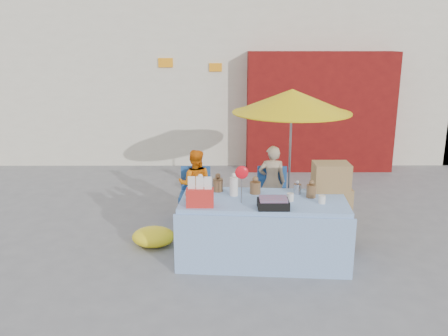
{
  "coord_description": "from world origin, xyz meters",
  "views": [
    {
      "loc": [
        0.05,
        -6.18,
        2.84
      ],
      "look_at": [
        0.07,
        0.6,
        1.0
      ],
      "focal_mm": 38.0,
      "sensor_mm": 36.0,
      "label": 1
    }
  ],
  "objects_px": {
    "market_table": "(262,228)",
    "chair_right": "(272,205)",
    "vendor_orange": "(195,184)",
    "box_stack": "(330,209)",
    "umbrella": "(292,102)",
    "vendor_beige": "(272,182)",
    "chair_left": "(195,205)"
  },
  "relations": [
    {
      "from": "chair_right",
      "to": "vendor_beige",
      "type": "bearing_deg",
      "value": 91.87
    },
    {
      "from": "market_table",
      "to": "umbrella",
      "type": "relative_size",
      "value": 1.09
    },
    {
      "from": "chair_left",
      "to": "box_stack",
      "type": "distance_m",
      "value": 2.22
    },
    {
      "from": "chair_left",
      "to": "box_stack",
      "type": "xyz_separation_m",
      "value": [
        1.94,
        -1.03,
        0.31
      ]
    },
    {
      "from": "market_table",
      "to": "vendor_orange",
      "type": "xyz_separation_m",
      "value": [
        -0.97,
        1.55,
        0.14
      ]
    },
    {
      "from": "vendor_beige",
      "to": "umbrella",
      "type": "bearing_deg",
      "value": -151.76
    },
    {
      "from": "vendor_orange",
      "to": "umbrella",
      "type": "relative_size",
      "value": 0.55
    },
    {
      "from": "chair_left",
      "to": "chair_right",
      "type": "height_order",
      "value": "same"
    },
    {
      "from": "vendor_orange",
      "to": "umbrella",
      "type": "bearing_deg",
      "value": -172.8
    },
    {
      "from": "chair_left",
      "to": "umbrella",
      "type": "height_order",
      "value": "umbrella"
    },
    {
      "from": "market_table",
      "to": "chair_right",
      "type": "distance_m",
      "value": 1.46
    },
    {
      "from": "umbrella",
      "to": "chair_right",
      "type": "bearing_deg",
      "value": -136.5
    },
    {
      "from": "vendor_orange",
      "to": "vendor_beige",
      "type": "distance_m",
      "value": 1.25
    },
    {
      "from": "box_stack",
      "to": "umbrella",
      "type": "bearing_deg",
      "value": 106.63
    },
    {
      "from": "vendor_beige",
      "to": "chair_right",
      "type": "bearing_deg",
      "value": 91.87
    },
    {
      "from": "vendor_beige",
      "to": "chair_left",
      "type": "bearing_deg",
      "value": 7.8
    },
    {
      "from": "vendor_beige",
      "to": "box_stack",
      "type": "height_order",
      "value": "box_stack"
    },
    {
      "from": "market_table",
      "to": "box_stack",
      "type": "xyz_separation_m",
      "value": [
        0.97,
        0.39,
        0.13
      ]
    },
    {
      "from": "vendor_orange",
      "to": "vendor_beige",
      "type": "xyz_separation_m",
      "value": [
        1.25,
        0.0,
        0.03
      ]
    },
    {
      "from": "chair_left",
      "to": "box_stack",
      "type": "height_order",
      "value": "box_stack"
    },
    {
      "from": "market_table",
      "to": "chair_right",
      "type": "xyz_separation_m",
      "value": [
        0.28,
        1.42,
        -0.18
      ]
    },
    {
      "from": "market_table",
      "to": "box_stack",
      "type": "distance_m",
      "value": 1.06
    },
    {
      "from": "chair_left",
      "to": "vendor_beige",
      "type": "height_order",
      "value": "vendor_beige"
    },
    {
      "from": "umbrella",
      "to": "box_stack",
      "type": "distance_m",
      "value": 1.91
    },
    {
      "from": "vendor_beige",
      "to": "vendor_orange",
      "type": "bearing_deg",
      "value": 1.67
    },
    {
      "from": "vendor_orange",
      "to": "box_stack",
      "type": "relative_size",
      "value": 0.93
    },
    {
      "from": "vendor_beige",
      "to": "market_table",
      "type": "bearing_deg",
      "value": 81.48
    },
    {
      "from": "market_table",
      "to": "chair_left",
      "type": "xyz_separation_m",
      "value": [
        -0.97,
        1.42,
        -0.18
      ]
    },
    {
      "from": "vendor_orange",
      "to": "vendor_beige",
      "type": "relative_size",
      "value": 0.94
    },
    {
      "from": "box_stack",
      "to": "chair_left",
      "type": "bearing_deg",
      "value": 152.02
    },
    {
      "from": "vendor_orange",
      "to": "box_stack",
      "type": "height_order",
      "value": "box_stack"
    },
    {
      "from": "chair_left",
      "to": "market_table",
      "type": "bearing_deg",
      "value": -53.99
    }
  ]
}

